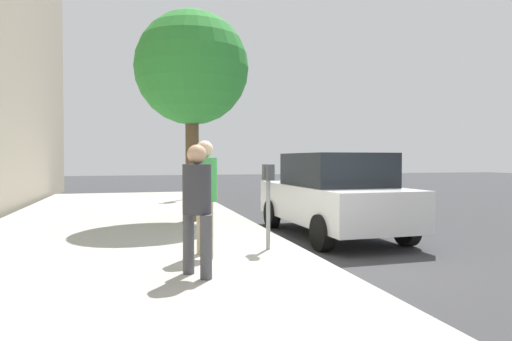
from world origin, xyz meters
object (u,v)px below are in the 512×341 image
Objects in this scene: pedestrian_bystander at (197,200)px; street_tree at (192,69)px; parking_meter at (268,188)px; traffic_signal at (191,134)px; parked_sedan_near at (333,194)px; pedestrian_at_meter at (205,188)px.

street_tree is at bearing 53.95° from pedestrian_bystander.
street_tree is (3.79, 0.79, 2.64)m from parking_meter.
parking_meter is at bearing -179.62° from traffic_signal.
parked_sedan_near reaches higher than parking_meter.
pedestrian_at_meter is at bearing 103.89° from parking_meter.
pedestrian_at_meter is at bearing 47.03° from pedestrian_bystander.
street_tree is (4.06, -0.31, 2.61)m from pedestrian_at_meter.
pedestrian_at_meter is 4.84m from street_tree.
pedestrian_at_meter is 3.63m from parked_sedan_near.
parking_meter is 1.98m from pedestrian_bystander.
pedestrian_bystander is 5.89m from street_tree.
parking_meter is 0.39× the size of traffic_signal.
pedestrian_bystander is 0.33× the size of street_tree.
traffic_signal is at bearing 0.38° from parking_meter.
pedestrian_bystander reaches higher than parked_sedan_near.
parked_sedan_near is at bearing -127.60° from street_tree.
pedestrian_at_meter is 0.49× the size of traffic_signal.
parked_sedan_near is 1.23× the size of traffic_signal.
traffic_signal is (6.07, -0.72, -1.23)m from street_tree.
traffic_signal reaches higher than parked_sedan_near.
parking_meter is at bearing 6.39° from pedestrian_at_meter.
pedestrian_at_meter is at bearing 122.81° from parked_sedan_near.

